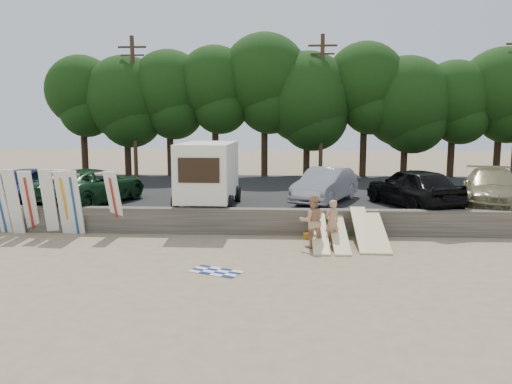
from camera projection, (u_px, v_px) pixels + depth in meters
The scene contains 28 objects.
ground at pixel (294, 255), 16.42m from camera, with size 120.00×120.00×0.00m, color tan.
seawall at pixel (292, 222), 19.32m from camera, with size 44.00×0.50×1.00m, color #6B6356.
parking_lot at pixel (290, 197), 26.75m from camera, with size 44.00×14.50×0.70m, color #282828.
treeline at pixel (294, 92), 32.86m from camera, with size 32.76×6.10×9.43m.
utility_poles at pixel (322, 104), 31.36m from camera, with size 25.80×0.26×9.00m.
box_trailer at pixel (208, 171), 21.41m from camera, with size 2.53×4.38×2.75m.
car_0 at pixel (22, 185), 22.44m from camera, with size 1.89×4.70×1.60m, color #142049.
car_1 at pixel (92, 186), 22.23m from camera, with size 2.63×5.69×1.58m, color #13361A.
car_2 at pixel (325, 185), 22.64m from camera, with size 1.64×4.71×1.55m, color #A5A4AA.
car_3 at pixel (413, 187), 21.32m from camera, with size 2.03×5.05×1.72m, color black.
car_4 at pixel (492, 188), 21.47m from camera, with size 2.26×5.56×1.61m, color #8E845A.
surfboard_upright_0 at pixel (0, 201), 19.31m from camera, with size 0.50×0.06×2.60m, color white.
surfboard_upright_1 at pixel (13, 202), 19.18m from camera, with size 0.50×0.06×2.60m, color white.
surfboard_upright_2 at pixel (29, 202), 19.27m from camera, with size 0.50×0.06×2.60m, color white.
surfboard_upright_3 at pixel (49, 202), 19.27m from camera, with size 0.50×0.06×2.60m, color white.
surfboard_upright_4 at pixel (65, 203), 19.14m from camera, with size 0.50×0.06×2.60m, color white.
surfboard_upright_5 at pixel (64, 202), 19.16m from camera, with size 0.50×0.06×2.60m, color white.
surfboard_upright_6 at pixel (74, 203), 19.03m from camera, with size 0.50×0.06×2.60m, color white.
surfboard_upright_7 at pixel (115, 203), 19.22m from camera, with size 0.50×0.06×2.60m, color white.
surfboard_low_0 at pixel (319, 233), 17.61m from camera, with size 0.56×3.00×0.07m, color #FFE4A0.
surfboard_low_1 at pixel (339, 234), 17.58m from camera, with size 0.56×3.00×0.07m, color #FFE4A0.
surfboard_low_2 at pixel (362, 229), 17.71m from camera, with size 0.56×3.00×0.07m, color #FFE4A0.
surfboard_low_3 at pixel (377, 231), 17.69m from camera, with size 0.56×3.00×0.07m, color #FFE4A0.
beachgoer_a at pixel (332, 222), 17.72m from camera, with size 0.59×0.39×1.61m, color tan.
beachgoer_b at pixel (312, 221), 17.29m from camera, with size 0.90×0.70×1.86m, color tan.
cooler at pixel (342, 234), 18.67m from camera, with size 0.38×0.30×0.32m, color #227C30.
gear_bag at pixel (308, 236), 18.67m from camera, with size 0.30×0.25×0.22m, color orange.
beach_towel at pixel (216, 271), 14.58m from camera, with size 1.50×1.50×0.00m, color white.
Camera 1 is at (-0.36, -16.01, 4.37)m, focal length 35.00 mm.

